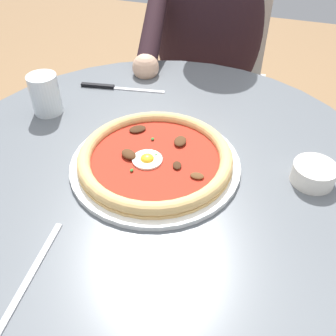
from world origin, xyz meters
TOP-DOWN VIEW (x-y plane):
  - ground_plane at (0.00, 0.00)m, footprint 6.00×6.00m
  - dining_table at (0.00, 0.00)m, footprint 0.88×0.88m
  - pizza_on_plate at (0.02, -0.00)m, footprint 0.32×0.32m
  - water_glass at (-0.09, -0.29)m, footprint 0.06×0.06m
  - steak_knife at (-0.23, -0.21)m, footprint 0.05×0.21m
  - ramekin_capers at (-0.04, 0.28)m, footprint 0.08×0.08m
  - fork_utensil at (0.29, -0.09)m, footprint 0.19×0.03m
  - diner_person at (-0.64, -0.06)m, footprint 0.51×0.37m
  - cafe_chair_diner at (-0.79, -0.08)m, footprint 0.47×0.47m

SIDE VIEW (x-z plane):
  - ground_plane at x=0.00m, z-range -0.02..0.00m
  - cafe_chair_diner at x=-0.79m, z-range 0.09..0.95m
  - diner_person at x=-0.64m, z-range -0.07..1.12m
  - dining_table at x=0.00m, z-range 0.19..0.91m
  - fork_utensil at x=0.29m, z-range 0.71..0.72m
  - steak_knife at x=-0.23m, z-range 0.71..0.72m
  - pizza_on_plate at x=0.02m, z-range 0.71..0.75m
  - ramekin_capers at x=-0.04m, z-range 0.72..0.75m
  - water_glass at x=-0.09m, z-range 0.71..0.80m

